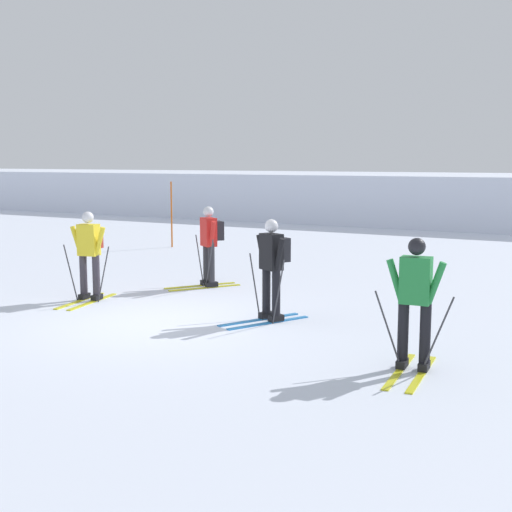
{
  "coord_description": "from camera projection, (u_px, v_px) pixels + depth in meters",
  "views": [
    {
      "loc": [
        6.72,
        -8.93,
        2.67
      ],
      "look_at": [
        0.7,
        2.12,
        0.9
      ],
      "focal_mm": 47.86,
      "sensor_mm": 36.0,
      "label": 1
    }
  ],
  "objects": [
    {
      "name": "ground_plane",
      "position": [
        158.0,
        322.0,
        11.33
      ],
      "size": [
        120.0,
        120.0,
        0.0
      ],
      "primitive_type": "plane",
      "color": "silver"
    },
    {
      "name": "skier_green",
      "position": [
        415.0,
        300.0,
        8.63
      ],
      "size": [
        1.0,
        1.62,
        1.71
      ],
      "color": "gold",
      "rests_on": "ground"
    },
    {
      "name": "far_snow_ridge",
      "position": [
        453.0,
        198.0,
        29.87
      ],
      "size": [
        80.0,
        9.23,
        2.05
      ],
      "primitive_type": "cube",
      "color": "silver",
      "rests_on": "ground"
    },
    {
      "name": "skier_black",
      "position": [
        272.0,
        264.0,
        11.33
      ],
      "size": [
        1.06,
        1.59,
        1.71
      ],
      "color": "#237AC6",
      "rests_on": "ground"
    },
    {
      "name": "skier_yellow",
      "position": [
        90.0,
        251.0,
        13.01
      ],
      "size": [
        0.99,
        1.64,
        1.71
      ],
      "color": "gold",
      "rests_on": "ground"
    },
    {
      "name": "skier_red",
      "position": [
        210.0,
        242.0,
        14.42
      ],
      "size": [
        1.23,
        1.52,
        1.71
      ],
      "color": "gold",
      "rests_on": "ground"
    },
    {
      "name": "trail_marker_pole",
      "position": [
        172.0,
        214.0,
        20.99
      ],
      "size": [
        0.05,
        0.05,
        2.02
      ],
      "primitive_type": "cylinder",
      "color": "#C65614",
      "rests_on": "ground"
    }
  ]
}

